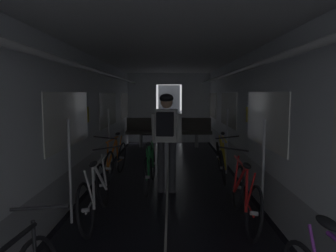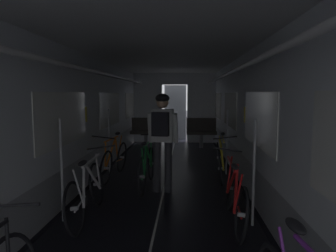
{
  "view_description": "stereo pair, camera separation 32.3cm",
  "coord_description": "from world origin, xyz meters",
  "px_view_note": "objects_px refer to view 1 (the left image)",
  "views": [
    {
      "loc": [
        0.06,
        -1.86,
        1.72
      ],
      "look_at": [
        0.0,
        4.89,
        1.02
      ],
      "focal_mm": 32.94,
      "sensor_mm": 36.0,
      "label": 1
    },
    {
      "loc": [
        0.38,
        -1.85,
        1.72
      ],
      "look_at": [
        0.0,
        4.89,
        1.02
      ],
      "focal_mm": 32.94,
      "sensor_mm": 36.0,
      "label": 2
    }
  ],
  "objects_px": {
    "bicycle_orange": "(115,160)",
    "bicycle_green_in_aisle": "(150,167)",
    "bicycle_red": "(245,195)",
    "bench_seat_far_right": "(196,130)",
    "bicycle_yellow": "(221,159)",
    "bench_seat_far_left": "(141,130)",
    "person_cyclist_aisle": "(166,132)",
    "bicycle_white": "(95,193)"
  },
  "relations": [
    {
      "from": "bicycle_red",
      "to": "bicycle_orange",
      "type": "distance_m",
      "value": 3.01
    },
    {
      "from": "bench_seat_far_left",
      "to": "bench_seat_far_right",
      "type": "distance_m",
      "value": 1.8
    },
    {
      "from": "bicycle_red",
      "to": "bench_seat_far_right",
      "type": "bearing_deg",
      "value": 91.41
    },
    {
      "from": "bicycle_red",
      "to": "bicycle_yellow",
      "type": "height_order",
      "value": "same"
    },
    {
      "from": "bicycle_orange",
      "to": "bicycle_red",
      "type": "bearing_deg",
      "value": -45.54
    },
    {
      "from": "bench_seat_far_left",
      "to": "bicycle_yellow",
      "type": "height_order",
      "value": "same"
    },
    {
      "from": "bicycle_yellow",
      "to": "bicycle_green_in_aisle",
      "type": "xyz_separation_m",
      "value": [
        -1.41,
        -0.7,
        0.0
      ]
    },
    {
      "from": "person_cyclist_aisle",
      "to": "bicycle_green_in_aisle",
      "type": "relative_size",
      "value": 1.02
    },
    {
      "from": "bench_seat_far_right",
      "to": "bicycle_yellow",
      "type": "bearing_deg",
      "value": -86.98
    },
    {
      "from": "bicycle_orange",
      "to": "bicycle_yellow",
      "type": "bearing_deg",
      "value": 2.81
    },
    {
      "from": "bench_seat_far_left",
      "to": "bicycle_orange",
      "type": "distance_m",
      "value": 3.82
    },
    {
      "from": "bicycle_yellow",
      "to": "person_cyclist_aisle",
      "type": "bearing_deg",
      "value": -139.1
    },
    {
      "from": "bench_seat_far_left",
      "to": "bicycle_green_in_aisle",
      "type": "distance_m",
      "value": 4.44
    },
    {
      "from": "bench_seat_far_left",
      "to": "person_cyclist_aisle",
      "type": "relative_size",
      "value": 0.57
    },
    {
      "from": "bicycle_red",
      "to": "bicycle_orange",
      "type": "bearing_deg",
      "value": 134.46
    },
    {
      "from": "bench_seat_far_right",
      "to": "bicycle_orange",
      "type": "relative_size",
      "value": 0.58
    },
    {
      "from": "bicycle_red",
      "to": "bicycle_yellow",
      "type": "xyz_separation_m",
      "value": [
        0.05,
        2.25,
        0.0
      ]
    },
    {
      "from": "bicycle_red",
      "to": "bicycle_orange",
      "type": "xyz_separation_m",
      "value": [
        -2.11,
        2.15,
        0.0
      ]
    },
    {
      "from": "bicycle_yellow",
      "to": "person_cyclist_aisle",
      "type": "distance_m",
      "value": 1.62
    },
    {
      "from": "bicycle_yellow",
      "to": "bench_seat_far_left",
      "type": "bearing_deg",
      "value": 118.32
    },
    {
      "from": "bench_seat_far_right",
      "to": "bicycle_white",
      "type": "xyz_separation_m",
      "value": [
        -1.87,
        -5.87,
        -0.19
      ]
    },
    {
      "from": "bicycle_yellow",
      "to": "person_cyclist_aisle",
      "type": "relative_size",
      "value": 0.98
    },
    {
      "from": "bicycle_green_in_aisle",
      "to": "bicycle_yellow",
      "type": "bearing_deg",
      "value": 26.2
    },
    {
      "from": "bicycle_red",
      "to": "bicycle_white",
      "type": "xyz_separation_m",
      "value": [
        -2.01,
        0.09,
        -0.0
      ]
    },
    {
      "from": "bench_seat_far_right",
      "to": "bench_seat_far_left",
      "type": "bearing_deg",
      "value": 180.0
    },
    {
      "from": "bicycle_orange",
      "to": "bicycle_white",
      "type": "xyz_separation_m",
      "value": [
        0.09,
        -2.06,
        -0.0
      ]
    },
    {
      "from": "bicycle_yellow",
      "to": "person_cyclist_aisle",
      "type": "xyz_separation_m",
      "value": [
        -1.11,
        -0.96,
        0.69
      ]
    },
    {
      "from": "bicycle_red",
      "to": "bicycle_green_in_aisle",
      "type": "distance_m",
      "value": 2.07
    },
    {
      "from": "bicycle_orange",
      "to": "bicycle_white",
      "type": "distance_m",
      "value": 2.06
    },
    {
      "from": "bench_seat_far_right",
      "to": "bicycle_white",
      "type": "height_order",
      "value": "bicycle_white"
    },
    {
      "from": "bicycle_red",
      "to": "bicycle_white",
      "type": "distance_m",
      "value": 2.02
    },
    {
      "from": "bicycle_yellow",
      "to": "bicycle_orange",
      "type": "bearing_deg",
      "value": -177.19
    },
    {
      "from": "bicycle_orange",
      "to": "bicycle_yellow",
      "type": "distance_m",
      "value": 2.16
    },
    {
      "from": "bicycle_orange",
      "to": "bicycle_green_in_aisle",
      "type": "relative_size",
      "value": 1.0
    },
    {
      "from": "bicycle_red",
      "to": "bicycle_yellow",
      "type": "relative_size",
      "value": 1.0
    },
    {
      "from": "bench_seat_far_right",
      "to": "person_cyclist_aisle",
      "type": "distance_m",
      "value": 4.78
    },
    {
      "from": "bench_seat_far_right",
      "to": "bicycle_green_in_aisle",
      "type": "xyz_separation_m",
      "value": [
        -1.22,
        -4.4,
        -0.18
      ]
    },
    {
      "from": "bench_seat_far_left",
      "to": "bench_seat_far_right",
      "type": "bearing_deg",
      "value": 0.0
    },
    {
      "from": "bench_seat_far_left",
      "to": "bicycle_orange",
      "type": "relative_size",
      "value": 0.58
    },
    {
      "from": "bicycle_white",
      "to": "bicycle_green_in_aisle",
      "type": "bearing_deg",
      "value": 66.19
    },
    {
      "from": "bench_seat_far_right",
      "to": "bicycle_white",
      "type": "distance_m",
      "value": 6.16
    },
    {
      "from": "person_cyclist_aisle",
      "to": "bench_seat_far_right",
      "type": "bearing_deg",
      "value": 78.91
    }
  ]
}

